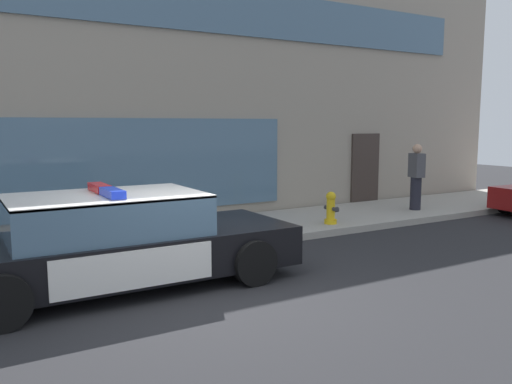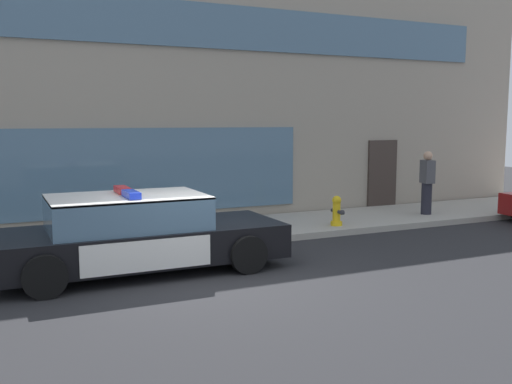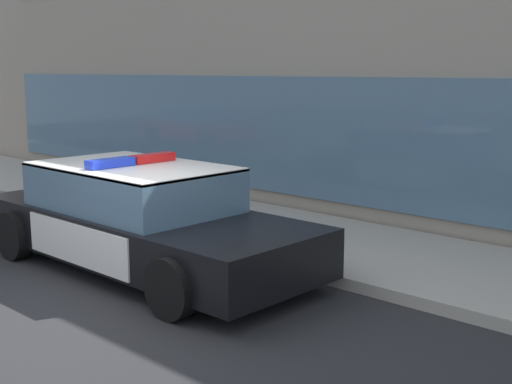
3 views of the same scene
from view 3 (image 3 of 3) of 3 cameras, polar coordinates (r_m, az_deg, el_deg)
ground at (r=7.86m, az=-10.83°, el=-9.27°), size 48.00×48.00×0.00m
sidewalk at (r=10.12m, az=4.94°, el=-4.19°), size 48.00×2.73×0.15m
storefront_building at (r=15.61m, az=19.40°, el=13.02°), size 25.35×10.27×6.98m
police_cruiser at (r=9.00m, az=-9.83°, el=-2.20°), size 5.12×2.14×1.49m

